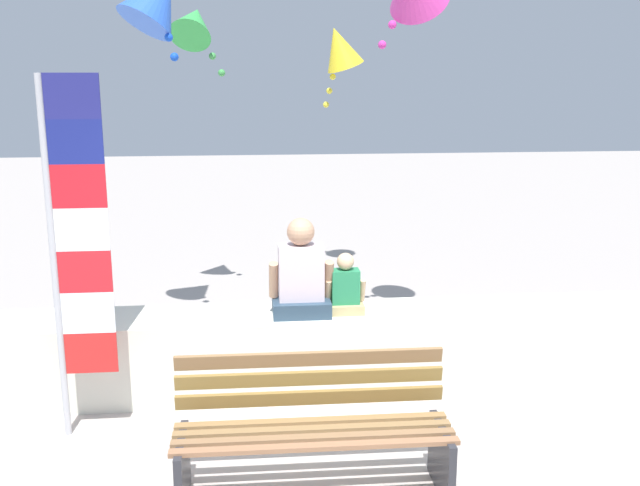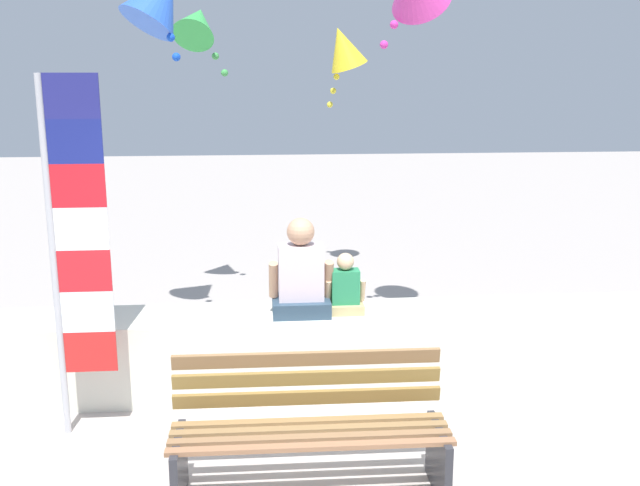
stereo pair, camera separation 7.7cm
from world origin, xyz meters
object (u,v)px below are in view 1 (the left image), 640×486
at_px(flag_banner, 73,241).
at_px(person_child, 345,289).
at_px(kite_green, 194,23).
at_px(person_adult, 301,277).
at_px(kite_yellow, 340,48).
at_px(park_bench, 313,431).

bearing_deg(flag_banner, person_child, 16.23).
distance_m(person_child, kite_green, 3.72).
bearing_deg(person_adult, kite_green, 110.73).
relative_size(person_adult, kite_yellow, 0.76).
bearing_deg(person_child, park_bench, -104.98).
height_order(person_adult, flag_banner, flag_banner).
xyz_separation_m(person_adult, kite_green, (-0.98, 2.58, 2.20)).
relative_size(person_adult, kite_green, 0.92).
xyz_separation_m(park_bench, person_child, (0.41, 1.55, 0.48)).
xyz_separation_m(flag_banner, kite_yellow, (2.44, 4.11, 1.48)).
distance_m(park_bench, person_child, 1.67).
bearing_deg(kite_green, person_child, -62.38).
bearing_deg(kite_yellow, flag_banner, -120.72).
height_order(person_child, kite_green, kite_green).
bearing_deg(kite_yellow, person_child, -96.17).
height_order(park_bench, kite_green, kite_green).
bearing_deg(flag_banner, person_adult, 19.57).
xyz_separation_m(park_bench, kite_yellow, (0.79, 5.06, 2.56)).
xyz_separation_m(person_adult, flag_banner, (-1.69, -0.60, 0.48)).
distance_m(person_child, flag_banner, 2.23).
relative_size(park_bench, kite_green, 2.01).
bearing_deg(kite_green, park_bench, -77.20).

